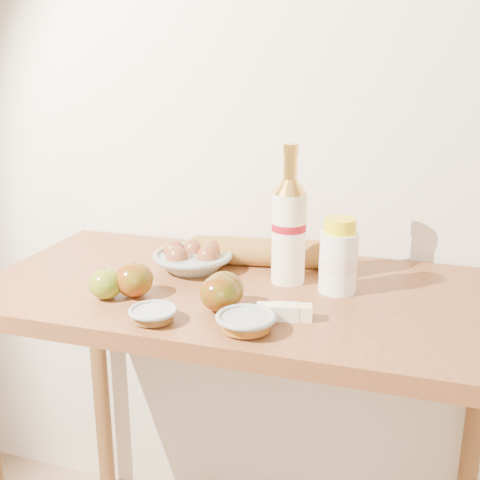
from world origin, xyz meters
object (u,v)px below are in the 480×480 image
(table, at_px, (244,336))
(baguette, at_px, (269,252))
(bourbon_bottle, at_px, (289,228))
(egg_bowl, at_px, (193,259))
(cream_bottle, at_px, (339,258))

(table, height_order, baguette, baguette)
(table, xyz_separation_m, bourbon_bottle, (0.09, 0.06, 0.25))
(table, xyz_separation_m, egg_bowl, (-0.15, 0.07, 0.15))
(table, distance_m, baguette, 0.22)
(table, height_order, egg_bowl, egg_bowl)
(egg_bowl, bearing_deg, baguette, 25.66)
(bourbon_bottle, height_order, cream_bottle, bourbon_bottle)
(bourbon_bottle, distance_m, egg_bowl, 0.26)
(bourbon_bottle, relative_size, cream_bottle, 1.91)
(cream_bottle, bearing_deg, egg_bowl, 156.57)
(cream_bottle, xyz_separation_m, baguette, (-0.19, 0.12, -0.04))
(table, xyz_separation_m, cream_bottle, (0.21, 0.04, 0.20))
(bourbon_bottle, bearing_deg, table, -139.12)
(egg_bowl, height_order, baguette, baguette)
(baguette, bearing_deg, bourbon_bottle, -61.90)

